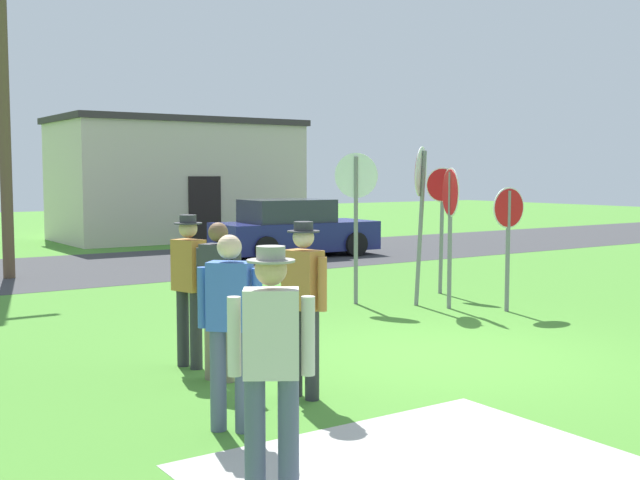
% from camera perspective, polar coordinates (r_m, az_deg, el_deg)
% --- Properties ---
extents(ground_plane, '(80.00, 80.00, 0.00)m').
position_cam_1_polar(ground_plane, '(9.91, 8.66, -8.12)').
color(ground_plane, '#47842D').
extents(street_asphalt, '(60.00, 6.40, 0.01)m').
position_cam_1_polar(street_asphalt, '(19.51, -14.24, -1.82)').
color(street_asphalt, '#38383A').
rests_on(street_asphalt, ground).
extents(concrete_path, '(3.20, 2.40, 0.01)m').
position_cam_1_polar(concrete_path, '(6.22, 7.30, -15.97)').
color(concrete_path, '#ADAAA3').
rests_on(concrete_path, ground).
extents(building_background, '(7.93, 4.33, 3.99)m').
position_cam_1_polar(building_background, '(27.34, -10.16, 4.31)').
color(building_background, beige).
rests_on(building_background, ground).
extents(utility_pole, '(1.80, 0.24, 7.66)m').
position_cam_1_polar(utility_pole, '(17.98, -21.68, 10.23)').
color(utility_pole, brown).
rests_on(utility_pole, ground).
extents(parked_car_on_street, '(4.39, 2.20, 1.51)m').
position_cam_1_polar(parked_car_on_street, '(21.21, -1.93, 0.70)').
color(parked_car_on_street, navy).
rests_on(parked_car_on_street, ground).
extents(stop_sign_low_front, '(0.46, 0.62, 2.54)m').
position_cam_1_polar(stop_sign_low_front, '(13.37, 2.59, 2.78)').
color(stop_sign_low_front, slate).
rests_on(stop_sign_low_front, ground).
extents(stop_sign_far_back, '(0.69, 0.52, 2.64)m').
position_cam_1_polar(stop_sign_far_back, '(13.29, 7.19, 3.13)').
color(stop_sign_far_back, slate).
rests_on(stop_sign_far_back, ground).
extents(stop_sign_rear_left, '(0.65, 0.07, 1.98)m').
position_cam_1_polar(stop_sign_rear_left, '(13.00, 13.29, 0.81)').
color(stop_sign_rear_left, slate).
rests_on(stop_sign_rear_left, ground).
extents(stop_sign_nearest, '(0.29, 0.59, 2.31)m').
position_cam_1_polar(stop_sign_nearest, '(14.73, 8.69, 2.14)').
color(stop_sign_nearest, slate).
rests_on(stop_sign_nearest, ground).
extents(stop_sign_center_cluster, '(0.34, 0.73, 2.29)m').
position_cam_1_polar(stop_sign_center_cluster, '(13.08, 9.26, 1.98)').
color(stop_sign_center_cluster, slate).
rests_on(stop_sign_center_cluster, ground).
extents(person_in_dark_shirt, '(0.32, 0.55, 1.74)m').
position_cam_1_polar(person_in_dark_shirt, '(9.14, -9.35, -2.95)').
color(person_in_dark_shirt, '#2D2D33').
rests_on(person_in_dark_shirt, ground).
extents(person_with_sunhat, '(0.43, 0.43, 1.69)m').
position_cam_1_polar(person_with_sunhat, '(6.84, -6.44, -5.80)').
color(person_with_sunhat, '#4C5670').
rests_on(person_with_sunhat, ground).
extents(person_in_blue, '(0.35, 0.52, 1.69)m').
position_cam_1_polar(person_in_blue, '(8.52, -7.24, -3.71)').
color(person_in_blue, '#7A6B56').
rests_on(person_in_blue, ground).
extents(person_on_left, '(0.50, 0.38, 1.74)m').
position_cam_1_polar(person_on_left, '(5.26, -3.49, -8.63)').
color(person_on_left, '#4C5670').
rests_on(person_on_left, ground).
extents(person_holding_notes, '(0.32, 0.55, 1.74)m').
position_cam_1_polar(person_holding_notes, '(7.80, -1.18, -4.21)').
color(person_holding_notes, '#2D2D33').
rests_on(person_holding_notes, ground).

